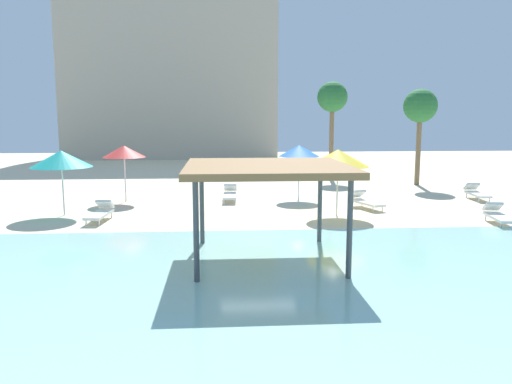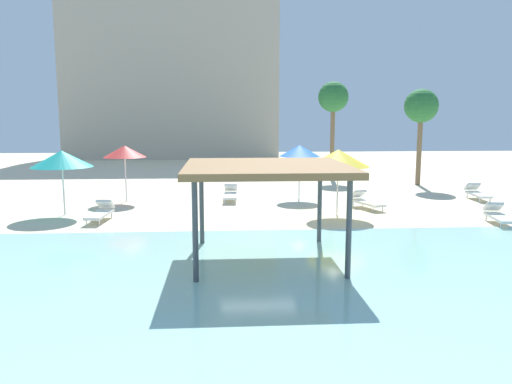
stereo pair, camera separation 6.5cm
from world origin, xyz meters
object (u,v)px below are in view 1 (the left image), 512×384
(shade_pavilion, at_px, (267,170))
(beach_umbrella_blue_1, at_px, (299,151))
(lounge_chair_2, at_px, (476,192))
(beach_umbrella_yellow_4, at_px, (338,158))
(lounge_chair_4, at_px, (230,194))
(lounge_chair_3, at_px, (498,215))
(lounge_chair_5, at_px, (100,212))
(palm_tree_1, at_px, (332,99))
(palm_tree_0, at_px, (420,108))
(lounge_chair_6, at_px, (365,201))
(beach_umbrella_teal_3, at_px, (61,159))
(beach_umbrella_red_0, at_px, (124,152))

(shade_pavilion, relative_size, beach_umbrella_blue_1, 1.69)
(shade_pavilion, bearing_deg, lounge_chair_2, 41.01)
(beach_umbrella_yellow_4, bearing_deg, lounge_chair_4, 137.76)
(lounge_chair_3, xyz_separation_m, lounge_chair_5, (-14.79, 1.57, 0.00))
(shade_pavilion, xyz_separation_m, beach_umbrella_yellow_4, (3.37, 6.08, -0.19))
(palm_tree_1, bearing_deg, lounge_chair_4, -128.40)
(beach_umbrella_blue_1, relative_size, lounge_chair_4, 1.34)
(beach_umbrella_blue_1, height_order, palm_tree_0, palm_tree_0)
(shade_pavilion, height_order, lounge_chair_6, shade_pavilion)
(beach_umbrella_teal_3, relative_size, lounge_chair_5, 1.34)
(beach_umbrella_red_0, height_order, beach_umbrella_blue_1, beach_umbrella_red_0)
(lounge_chair_5, bearing_deg, palm_tree_0, 124.89)
(beach_umbrella_yellow_4, bearing_deg, beach_umbrella_blue_1, 102.11)
(beach_umbrella_yellow_4, distance_m, lounge_chair_4, 6.00)
(lounge_chair_5, bearing_deg, beach_umbrella_red_0, -176.45)
(beach_umbrella_teal_3, distance_m, lounge_chair_5, 2.86)
(shade_pavilion, relative_size, beach_umbrella_teal_3, 1.68)
(beach_umbrella_red_0, height_order, lounge_chair_2, beach_umbrella_red_0)
(lounge_chair_2, distance_m, palm_tree_1, 11.16)
(shade_pavilion, bearing_deg, beach_umbrella_red_0, 119.36)
(palm_tree_0, relative_size, palm_tree_1, 0.90)
(lounge_chair_2, bearing_deg, beach_umbrella_yellow_4, -60.96)
(lounge_chair_5, relative_size, lounge_chair_6, 0.98)
(beach_umbrella_teal_3, xyz_separation_m, palm_tree_0, (17.60, 7.78, 2.14))
(beach_umbrella_yellow_4, xyz_separation_m, lounge_chair_2, (7.55, 3.41, -1.97))
(lounge_chair_2, distance_m, palm_tree_0, 6.65)
(lounge_chair_3, height_order, palm_tree_0, palm_tree_0)
(beach_umbrella_yellow_4, bearing_deg, shade_pavilion, -118.99)
(palm_tree_0, bearing_deg, beach_umbrella_yellow_4, -127.85)
(beach_umbrella_yellow_4, relative_size, lounge_chair_4, 1.37)
(shade_pavilion, distance_m, beach_umbrella_yellow_4, 6.96)
(lounge_chair_2, distance_m, lounge_chair_5, 17.17)
(lounge_chair_3, relative_size, lounge_chair_5, 1.01)
(beach_umbrella_blue_1, height_order, lounge_chair_5, beach_umbrella_blue_1)
(lounge_chair_6, bearing_deg, lounge_chair_4, -131.57)
(lounge_chair_5, height_order, palm_tree_0, palm_tree_0)
(beach_umbrella_blue_1, bearing_deg, beach_umbrella_red_0, -178.88)
(beach_umbrella_yellow_4, height_order, palm_tree_1, palm_tree_1)
(beach_umbrella_yellow_4, height_order, lounge_chair_5, beach_umbrella_yellow_4)
(palm_tree_0, distance_m, palm_tree_1, 5.58)
(lounge_chair_3, distance_m, palm_tree_0, 11.37)
(lounge_chair_2, bearing_deg, lounge_chair_6, -67.42)
(lounge_chair_2, distance_m, lounge_chair_6, 6.27)
(palm_tree_1, bearing_deg, beach_umbrella_red_0, -144.68)
(beach_umbrella_red_0, bearing_deg, palm_tree_0, 16.21)
(beach_umbrella_red_0, distance_m, lounge_chair_6, 11.12)
(lounge_chair_6, height_order, palm_tree_1, palm_tree_1)
(shade_pavilion, relative_size, palm_tree_0, 0.80)
(beach_umbrella_blue_1, relative_size, palm_tree_1, 0.42)
(lounge_chair_4, bearing_deg, lounge_chair_2, 90.98)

